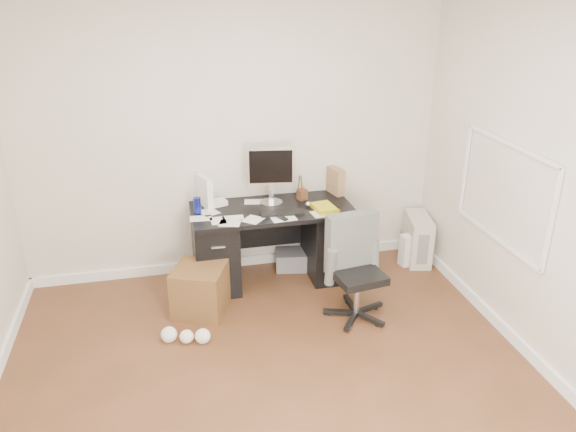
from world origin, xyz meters
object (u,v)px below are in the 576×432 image
lcd_monitor (271,175)px  keyboard (282,213)px  desk (273,242)px  office_chair (358,270)px  wicker_basket (200,289)px  pc_tower (418,238)px

lcd_monitor → keyboard: 0.38m
desk → lcd_monitor: (0.01, 0.11, 0.64)m
lcd_monitor → office_chair: lcd_monitor is taller
desk → lcd_monitor: 0.64m
lcd_monitor → office_chair: 1.23m
wicker_basket → desk: bearing=30.0°
office_chair → wicker_basket: 1.39m
desk → lcd_monitor: lcd_monitor is taller
office_chair → desk: bearing=116.8°
pc_tower → lcd_monitor: bearing=-169.6°
office_chair → pc_tower: size_ratio=1.87×
keyboard → pc_tower: size_ratio=0.80×
lcd_monitor → keyboard: lcd_monitor is taller
lcd_monitor → office_chair: (0.56, -0.93, -0.58)m
lcd_monitor → wicker_basket: size_ratio=1.34×
office_chair → wicker_basket: (-1.31, 0.39, -0.25)m
pc_tower → keyboard: bearing=-159.5°
desk → office_chair: 1.00m
keyboard → desk: bearing=112.3°
desk → lcd_monitor: size_ratio=2.63×
desk → office_chair: size_ratio=1.63×
desk → pc_tower: desk is taller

